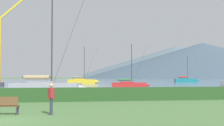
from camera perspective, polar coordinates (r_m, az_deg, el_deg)
name	(u,v)px	position (r m, az deg, el deg)	size (l,w,h in m)	color
harbor_water	(50,81)	(152.39, -10.96, -3.08)	(320.00, 246.00, 0.00)	slate
hedge_line	(21,95)	(26.54, -15.86, -5.45)	(80.00, 1.20, 1.09)	#284C23
sailboat_slip_1	(186,80)	(113.29, 12.97, -2.97)	(8.79, 3.89, 9.16)	#19707A
sailboat_slip_2	(47,87)	(37.69, -11.43, -4.24)	(9.23, 4.78, 11.20)	#9E9EA3
sailboat_slip_4	(129,85)	(56.47, 3.09, -3.84)	(6.90, 2.82, 7.72)	red
sailboat_slip_5	(82,81)	(88.89, -5.27, -3.20)	(8.85, 4.28, 10.24)	gold
park_bench_near_path	(4,105)	(17.89, -18.62, -7.01)	(1.60, 0.64, 0.95)	brown
person_seated_viewer	(51,96)	(17.29, -10.69, -5.78)	(0.36, 0.57, 1.65)	#2D3347
dock_crane	(0,55)	(68.29, -19.13, 1.40)	(8.01, 2.00, 19.96)	#333338
distant_hill_west_ridge	(177,62)	(433.85, 11.45, 0.20)	(277.47, 277.47, 42.22)	slate
distant_hill_central_peak	(203,60)	(363.93, 15.75, 0.44)	(260.61, 260.61, 38.55)	#425666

